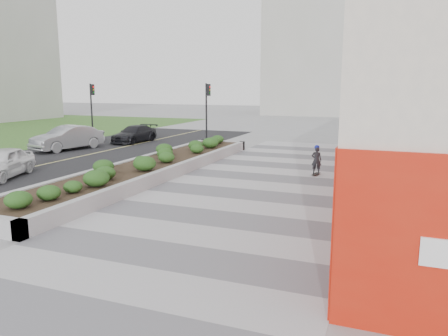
% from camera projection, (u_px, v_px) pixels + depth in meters
% --- Properties ---
extents(ground, '(160.00, 160.00, 0.00)m').
position_uv_depth(ground, '(194.00, 237.00, 11.67)').
color(ground, gray).
rests_on(ground, ground).
extents(walkway, '(8.00, 36.00, 0.01)m').
position_uv_depth(walkway, '(233.00, 208.00, 14.41)').
color(walkway, '#A8A8AD').
rests_on(walkway, ground).
extents(planter, '(3.00, 18.00, 0.90)m').
position_uv_depth(planter, '(150.00, 165.00, 19.97)').
color(planter, '#9E9EA0').
rests_on(planter, ground).
extents(street, '(10.00, 40.00, 0.00)m').
position_uv_depth(street, '(41.00, 165.00, 22.38)').
color(street, black).
rests_on(street, ground).
extents(traffic_signal_near, '(0.33, 0.28, 4.20)m').
position_uv_depth(traffic_signal_near, '(207.00, 105.00, 29.77)').
color(traffic_signal_near, black).
rests_on(traffic_signal_near, ground).
extents(traffic_signal_far, '(0.33, 0.28, 4.20)m').
position_uv_depth(traffic_signal_far, '(92.00, 103.00, 32.62)').
color(traffic_signal_far, black).
rests_on(traffic_signal_far, ground).
extents(distant_bldg_north_l, '(16.00, 12.00, 20.00)m').
position_uv_depth(distant_bldg_north_l, '(327.00, 44.00, 61.95)').
color(distant_bldg_north_l, '#ADAAA3').
rests_on(distant_bldg_north_l, ground).
extents(manhole_cover, '(0.44, 0.44, 0.01)m').
position_uv_depth(manhole_cover, '(247.00, 210.00, 14.23)').
color(manhole_cover, '#595654').
rests_on(manhole_cover, ground).
extents(skateboarder, '(0.47, 0.74, 1.39)m').
position_uv_depth(skateboarder, '(316.00, 160.00, 19.72)').
color(skateboarder, beige).
rests_on(skateboarder, ground).
extents(car_white, '(2.79, 4.20, 1.33)m').
position_uv_depth(car_white, '(1.00, 163.00, 19.15)').
color(car_white, white).
rests_on(car_white, ground).
extents(car_silver, '(2.66, 4.89, 1.53)m').
position_uv_depth(car_silver, '(68.00, 138.00, 27.70)').
color(car_silver, '#A5A7AD').
rests_on(car_silver, ground).
extents(car_dark, '(1.82, 4.20, 1.20)m').
position_uv_depth(car_dark, '(134.00, 134.00, 31.53)').
color(car_dark, black).
rests_on(car_dark, ground).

